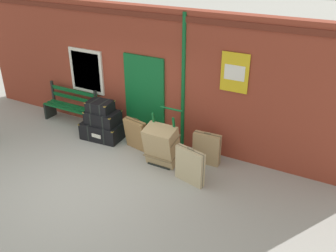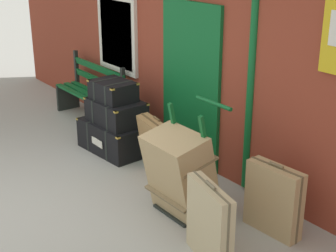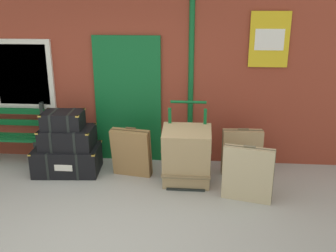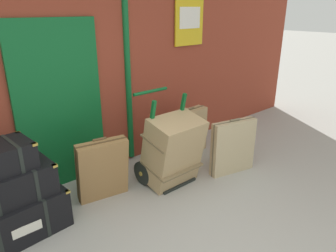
{
  "view_description": "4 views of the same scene",
  "coord_description": "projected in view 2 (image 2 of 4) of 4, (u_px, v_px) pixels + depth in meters",
  "views": [
    {
      "loc": [
        4.54,
        -4.59,
        4.48
      ],
      "look_at": [
        1.13,
        1.63,
        0.9
      ],
      "focal_mm": 39.38,
      "sensor_mm": 36.0,
      "label": 1
    },
    {
      "loc": [
        4.85,
        -1.52,
        2.82
      ],
      "look_at": [
        0.33,
        1.85,
        0.71
      ],
      "focal_mm": 54.01,
      "sensor_mm": 36.0,
      "label": 2
    },
    {
      "loc": [
        1.23,
        -3.56,
        2.58
      ],
      "look_at": [
        0.76,
        1.77,
        0.83
      ],
      "focal_mm": 40.3,
      "sensor_mm": 36.0,
      "label": 3
    },
    {
      "loc": [
        -1.42,
        -1.25,
        2.2
      ],
      "look_at": [
        1.09,
        1.6,
        0.77
      ],
      "focal_mm": 33.63,
      "sensor_mm": 36.0,
      "label": 4
    }
  ],
  "objects": [
    {
      "name": "platform_bench",
      "position": [
        91.0,
        94.0,
        8.16
      ],
      "size": [
        1.6,
        0.43,
        1.01
      ],
      "color": "#0F5B28",
      "rests_on": "ground"
    },
    {
      "name": "brick_facade",
      "position": [
        199.0,
        40.0,
        6.38
      ],
      "size": [
        10.4,
        0.35,
        3.2
      ],
      "color": "brown",
      "rests_on": "ground"
    },
    {
      "name": "steamer_trunk_middle",
      "position": [
        116.0,
        112.0,
        6.91
      ],
      "size": [
        0.83,
        0.58,
        0.33
      ],
      "color": "black",
      "rests_on": "steamer_trunk_base"
    },
    {
      "name": "suitcase_charcoal",
      "position": [
        156.0,
        149.0,
        6.19
      ],
      "size": [
        0.64,
        0.37,
        0.79
      ],
      "color": "olive",
      "rests_on": "ground"
    },
    {
      "name": "steamer_trunk_top",
      "position": [
        113.0,
        91.0,
        6.84
      ],
      "size": [
        0.64,
        0.49,
        0.27
      ],
      "color": "black",
      "rests_on": "steamer_trunk_middle"
    },
    {
      "name": "steamer_trunk_base",
      "position": [
        116.0,
        136.0,
        7.06
      ],
      "size": [
        1.06,
        0.73,
        0.43
      ],
      "color": "black",
      "rests_on": "ground"
    },
    {
      "name": "ground_plane",
      "position": [
        13.0,
        214.0,
        5.48
      ],
      "size": [
        60.0,
        60.0,
        0.0
      ],
      "primitive_type": "plane",
      "color": "#A3A099"
    },
    {
      "name": "porters_trolley",
      "position": [
        193.0,
        186.0,
        5.51
      ],
      "size": [
        0.71,
        0.62,
        1.19
      ],
      "color": "black",
      "rests_on": "ground"
    },
    {
      "name": "large_brown_trunk",
      "position": [
        180.0,
        173.0,
        5.34
      ],
      "size": [
        0.7,
        0.62,
        0.95
      ],
      "color": "tan",
      "rests_on": "ground"
    },
    {
      "name": "suitcase_umber",
      "position": [
        274.0,
        200.0,
        5.04
      ],
      "size": [
        0.62,
        0.22,
        0.76
      ],
      "color": "tan",
      "rests_on": "ground"
    },
    {
      "name": "suitcase_slate",
      "position": [
        209.0,
        225.0,
        4.57
      ],
      "size": [
        0.69,
        0.29,
        0.8
      ],
      "color": "tan",
      "rests_on": "ground"
    }
  ]
}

